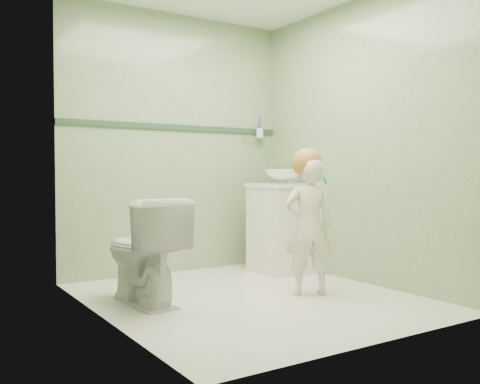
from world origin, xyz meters
TOP-DOWN VIEW (x-y plane):
  - ground at (0.00, 0.00)m, footprint 2.50×2.50m
  - room_shell at (0.00, 0.00)m, footprint 2.50×2.54m
  - trim_stripe at (0.00, 1.24)m, footprint 2.20×0.02m
  - vanity at (0.84, 0.70)m, footprint 0.52×0.50m
  - counter at (0.84, 0.70)m, footprint 0.54×0.52m
  - basin at (0.84, 0.70)m, footprint 0.37×0.37m
  - faucet at (0.84, 0.89)m, footprint 0.03×0.13m
  - cup_holder at (0.89, 1.18)m, footprint 0.26×0.07m
  - toilet at (-0.74, 0.26)m, footprint 0.47×0.77m
  - toddler at (0.43, -0.15)m, footprint 0.45×0.38m
  - hair_cap at (0.43, -0.12)m, footprint 0.23×0.23m
  - teal_toothbrush at (0.45, -0.29)m, footprint 0.12×0.14m

SIDE VIEW (x-z plane):
  - ground at x=0.00m, z-range 0.00..0.00m
  - toilet at x=-0.74m, z-range 0.00..0.75m
  - vanity at x=0.84m, z-range 0.00..0.80m
  - toddler at x=0.43m, z-range 0.00..1.03m
  - counter at x=0.84m, z-range 0.79..0.83m
  - teal_toothbrush at x=0.45m, z-range 0.84..0.92m
  - basin at x=0.84m, z-range 0.83..0.96m
  - faucet at x=0.84m, z-range 0.88..1.06m
  - hair_cap at x=0.43m, z-range 0.88..1.11m
  - room_shell at x=0.00m, z-range 0.00..2.40m
  - cup_holder at x=0.89m, z-range 1.23..1.44m
  - trim_stripe at x=0.00m, z-range 1.33..1.38m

